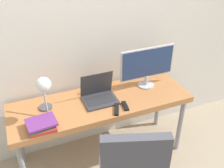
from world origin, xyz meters
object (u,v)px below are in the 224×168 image
Objects in this scene: laptop at (99,95)px; monitor at (147,65)px; desk_lamp at (44,88)px; book_stack at (42,125)px.

monitor is (0.54, 0.06, 0.19)m from laptop.
laptop is 0.57m from desk_lamp.
monitor is at bearing 7.44° from desk_lamp.
monitor is 1.06m from desk_lamp.
laptop is at bearing 8.62° from desk_lamp.
book_stack is at bearing -118.62° from desk_lamp.
laptop is at bearing 20.59° from book_stack.
monitor is at bearing 13.94° from book_stack.
desk_lamp is (-0.51, -0.08, 0.25)m from laptop.
laptop is 0.62m from book_stack.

